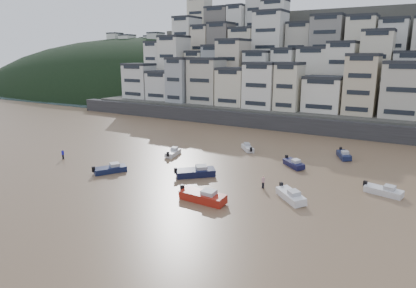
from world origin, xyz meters
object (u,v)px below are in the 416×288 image
Objects in this scene: boat_f at (173,152)px; person_pink at (263,182)px; boat_j at (110,168)px; boat_e at (294,163)px; person_blue at (63,154)px; boat_b at (291,194)px; boat_d at (384,190)px; boat_a at (203,195)px; boat_c at (196,171)px; boat_h at (248,147)px; boat_i at (344,154)px.

boat_f is 21.30m from person_pink.
boat_j reaches higher than boat_f.
person_blue is (-35.23, -15.72, 0.18)m from boat_e.
boat_b is 12.31m from boat_d.
boat_a reaches higher than boat_c.
boat_a is 1.30× the size of boat_d.
boat_d is (9.57, 7.74, -0.08)m from boat_b.
boat_c reaches higher than boat_b.
boat_j is at bearing 112.27° from boat_h.
boat_b is 27.12m from boat_j.
boat_f reaches higher than boat_h.
boat_h is at bearing -101.51° from boat_i.
boat_i is 3.00× the size of person_pink.
boat_h is (9.88, 9.91, -0.01)m from boat_f.
boat_b reaches higher than boat_e.
person_pink is at bearing -161.92° from boat_b.
boat_a is 25.90m from boat_h.
boat_i is (1.71, 23.09, -0.04)m from boat_b.
person_blue is 1.00× the size of person_pink.
boat_c is at bearing -89.10° from boat_e.
boat_a reaches higher than boat_f.
boat_i reaches higher than boat_f.
boat_a is 30.95m from boat_i.
boat_i reaches higher than boat_h.
boat_h is (-14.69, 19.31, -0.10)m from boat_b.
boat_e is at bearing -23.40° from boat_j.
boat_c is 27.13m from boat_i.
boat_e reaches higher than boat_d.
boat_i is 3.00× the size of person_blue.
person_blue is (-24.60, -21.43, 0.22)m from boat_h.
person_blue is at bearing 113.73° from boat_j.
boat_a is at bearing -44.73° from boat_i.
person_pink is (-14.10, -5.55, 0.19)m from boat_d.
boat_j is (-2.33, -12.85, 0.05)m from boat_f.
person_pink is at bearing 171.17° from boat_h.
boat_b is (9.00, 5.95, -0.13)m from boat_a.
boat_c is (-5.84, 7.55, -0.04)m from boat_a.
boat_c is 12.47m from boat_f.
boat_c is at bearing -176.72° from person_pink.
boat_d is at bearing -29.17° from boat_c.
boat_c is 17.72m from boat_h.
boat_i is at bearing 73.37° from person_pink.
boat_a is at bearing -95.56° from boat_c.
boat_b is at bearing -30.55° from boat_e.
person_pink is at bearing -144.59° from boat_d.
person_pink is at bearing -41.11° from boat_i.
boat_c is 1.28× the size of boat_f.
boat_c is 3.57× the size of person_blue.
boat_a reaches higher than boat_d.
boat_d is at bearing 2.64° from boat_i.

